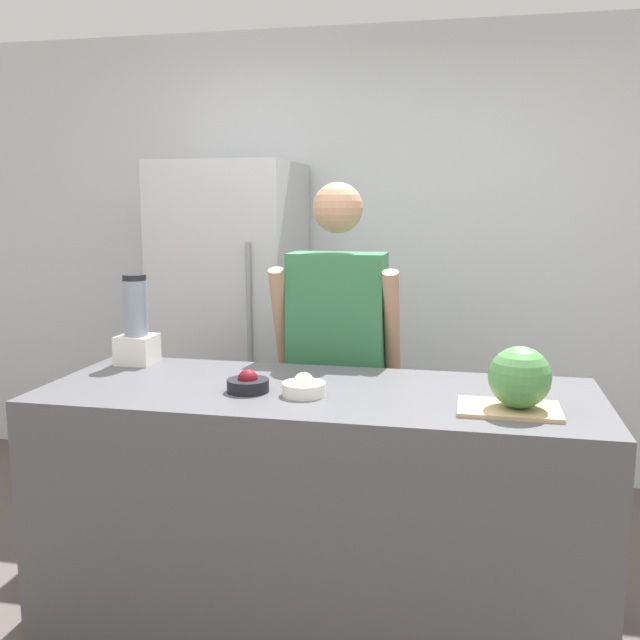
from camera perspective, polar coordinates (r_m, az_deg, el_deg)
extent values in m
cube|color=silver|center=(4.23, 4.81, 5.12)|extent=(8.00, 0.06, 2.60)
cube|color=#4C4C51|center=(2.77, -0.17, -14.96)|extent=(2.02, 0.77, 0.94)
cube|color=#B7B7BC|center=(4.05, -6.94, -0.61)|extent=(0.72, 0.73, 1.83)
cylinder|color=gray|center=(3.60, -5.71, 1.12)|extent=(0.02, 0.02, 0.64)
cube|color=#333338|center=(3.34, 1.35, -11.69)|extent=(0.32, 0.18, 0.81)
cube|color=#337247|center=(3.16, 1.40, 0.17)|extent=(0.42, 0.22, 0.58)
sphere|color=tan|center=(3.12, 1.44, 8.96)|extent=(0.22, 0.22, 0.22)
cylinder|color=tan|center=(3.18, -3.11, 0.02)|extent=(0.07, 0.23, 0.48)
cylinder|color=tan|center=(3.09, 5.77, -0.29)|extent=(0.07, 0.23, 0.48)
cube|color=tan|center=(2.42, 14.87, -6.90)|extent=(0.33, 0.22, 0.01)
sphere|color=#4C8C47|center=(2.40, 15.69, -4.43)|extent=(0.20, 0.20, 0.20)
cylinder|color=black|center=(2.59, -5.78, -5.23)|extent=(0.15, 0.15, 0.05)
sphere|color=maroon|center=(2.58, -5.79, -4.74)|extent=(0.07, 0.07, 0.07)
cylinder|color=white|center=(2.52, -1.30, -5.54)|extent=(0.15, 0.15, 0.05)
sphere|color=white|center=(2.52, -1.30, -5.03)|extent=(0.07, 0.07, 0.07)
cube|color=silver|center=(3.11, -14.41, -2.29)|extent=(0.15, 0.15, 0.12)
cylinder|color=gray|center=(3.08, -14.54, 0.93)|extent=(0.10, 0.10, 0.23)
cylinder|color=black|center=(3.07, -14.64, 3.31)|extent=(0.10, 0.10, 0.02)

